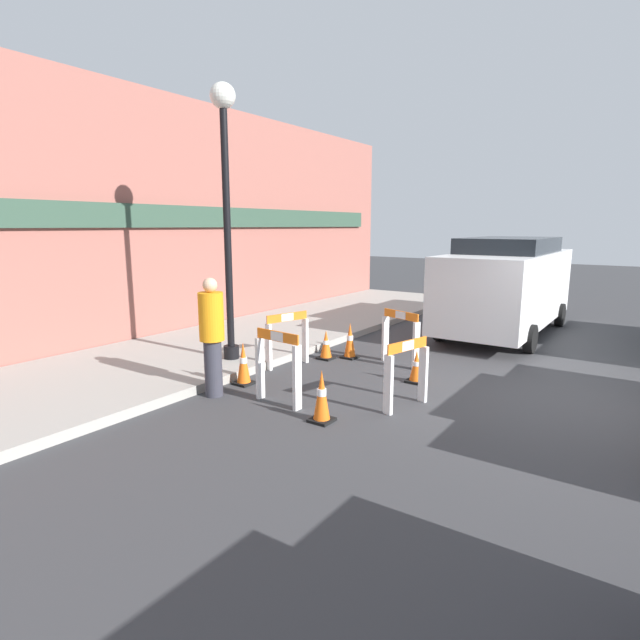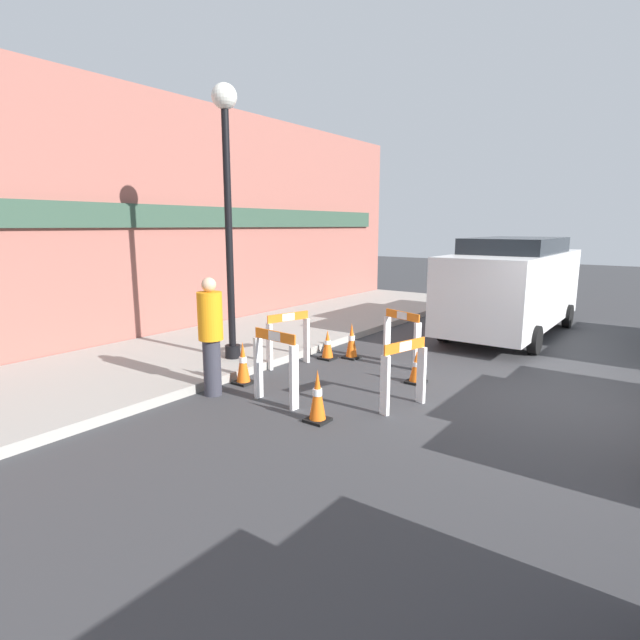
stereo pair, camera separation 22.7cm
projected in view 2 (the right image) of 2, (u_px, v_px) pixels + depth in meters
ground_plane at (548, 398)px, 7.60m from camera, size 60.00×60.00×0.00m
sidewalk_slab at (249, 339)px, 11.26m from camera, size 18.00×3.63×0.15m
storefront_facade at (189, 219)px, 11.86m from camera, size 18.00×0.22×5.50m
streetlamp_post at (227, 186)px, 8.80m from camera, size 0.44×0.44×4.84m
barricade_0 at (288, 337)px, 9.28m from camera, size 0.90×0.37×1.01m
barricade_1 at (275, 365)px, 7.28m from camera, size 0.21×0.83×1.10m
barricade_2 at (404, 372)px, 7.09m from camera, size 0.84×0.34×1.00m
barricade_3 at (402, 336)px, 9.31m from camera, size 0.41×0.86×1.03m
traffic_cone_0 at (328, 345)px, 9.80m from camera, size 0.30×0.30×0.58m
traffic_cone_1 at (416, 368)px, 8.29m from camera, size 0.30×0.30×0.56m
traffic_cone_2 at (352, 341)px, 9.84m from camera, size 0.30×0.30×0.71m
traffic_cone_3 at (317, 397)px, 6.64m from camera, size 0.30×0.30×0.72m
traffic_cone_4 at (243, 363)px, 8.25m from camera, size 0.30×0.30×0.72m
person_worker at (211, 333)px, 7.59m from camera, size 0.53×0.53×1.83m
work_van at (513, 282)px, 11.88m from camera, size 5.48×2.12×2.31m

